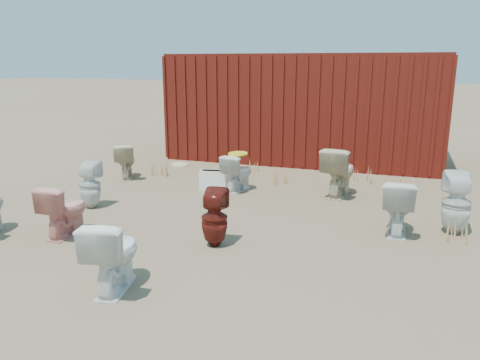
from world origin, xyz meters
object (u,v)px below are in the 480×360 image
(toilet_front_maroon, at_px, (214,218))
(toilet_back_a, at_px, (90,185))
(toilet_back_e, at_px, (456,203))
(loose_tank, at_px, (214,180))
(shipping_container, at_px, (305,107))
(toilet_front_e, at_px, (398,206))
(toilet_front_pink, at_px, (65,210))
(toilet_back_yellowlid, at_px, (238,173))
(toilet_back_beige_right, at_px, (339,171))
(toilet_front_c, at_px, (113,254))
(toilet_back_beige_left, at_px, (126,161))

(toilet_front_maroon, height_order, toilet_back_a, toilet_back_a)
(toilet_back_e, distance_m, loose_tank, 4.00)
(shipping_container, xyz_separation_m, toilet_front_e, (2.20, -4.59, -0.83))
(toilet_front_pink, xyz_separation_m, toilet_back_a, (-0.45, 1.13, 0.02))
(toilet_back_yellowlid, bearing_deg, toilet_front_pink, 78.59)
(toilet_back_yellowlid, height_order, loose_tank, toilet_back_yellowlid)
(toilet_back_beige_right, bearing_deg, toilet_back_yellowlid, 17.20)
(toilet_front_e, relative_size, toilet_back_beige_right, 0.88)
(shipping_container, distance_m, toilet_front_pink, 6.46)
(toilet_back_beige_right, distance_m, toilet_back_e, 2.17)
(toilet_front_c, distance_m, toilet_back_e, 4.40)
(toilet_back_e, bearing_deg, toilet_front_e, 12.66)
(toilet_front_e, xyz_separation_m, toilet_back_a, (-4.54, -0.39, -0.01))
(toilet_front_maroon, relative_size, toilet_back_e, 0.87)
(toilet_back_a, distance_m, toilet_back_e, 5.31)
(toilet_back_a, bearing_deg, toilet_front_pink, 100.24)
(toilet_back_a, distance_m, toilet_back_beige_left, 1.95)
(toilet_back_a, bearing_deg, toilet_back_e, 175.60)
(toilet_front_e, relative_size, loose_tank, 1.50)
(toilet_front_maroon, distance_m, toilet_back_beige_left, 4.01)
(toilet_front_e, xyz_separation_m, toilet_back_e, (0.73, 0.25, 0.04))
(toilet_front_e, relative_size, toilet_back_beige_left, 1.09)
(toilet_back_e, bearing_deg, shipping_container, -62.02)
(toilet_back_a, height_order, toilet_back_e, toilet_back_e)
(toilet_front_maroon, xyz_separation_m, toilet_back_beige_right, (1.14, 2.79, 0.06))
(toilet_front_maroon, distance_m, toilet_back_e, 3.20)
(toilet_front_e, bearing_deg, toilet_back_a, 3.55)
(toilet_back_a, bearing_deg, loose_tank, -142.00)
(toilet_front_pink, height_order, toilet_front_e, toilet_front_e)
(toilet_front_c, distance_m, toilet_front_maroon, 1.48)
(toilet_back_a, relative_size, toilet_back_beige_right, 0.87)
(toilet_front_e, distance_m, toilet_back_a, 4.56)
(toilet_back_yellowlid, relative_size, toilet_back_e, 0.79)
(toilet_front_maroon, height_order, toilet_back_beige_right, toilet_back_beige_right)
(toilet_back_a, height_order, toilet_back_beige_left, toilet_back_a)
(loose_tank, bearing_deg, toilet_back_beige_left, 163.39)
(toilet_back_beige_left, bearing_deg, toilet_back_yellowlid, 149.11)
(toilet_front_maroon, bearing_deg, toilet_back_yellowlid, -83.81)
(shipping_container, height_order, toilet_front_pink, shipping_container)
(toilet_front_e, bearing_deg, toilet_front_maroon, 28.36)
(toilet_front_maroon, bearing_deg, toilet_front_pink, 1.97)
(toilet_front_e, relative_size, toilet_back_yellowlid, 1.14)
(toilet_back_beige_left, bearing_deg, toilet_front_e, 136.82)
(toilet_front_pink, bearing_deg, toilet_front_maroon, -171.38)
(toilet_front_maroon, height_order, toilet_back_yellowlid, toilet_front_maroon)
(toilet_back_a, bearing_deg, toilet_front_c, 119.62)
(toilet_back_beige_left, bearing_deg, shipping_container, -159.95)
(toilet_front_e, height_order, toilet_back_beige_right, toilet_back_beige_right)
(toilet_front_c, distance_m, loose_tank, 3.88)
(toilet_front_c, bearing_deg, toilet_back_yellowlid, -101.41)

